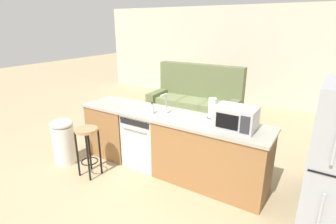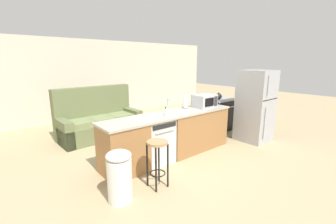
{
  "view_description": "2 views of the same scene",
  "coord_description": "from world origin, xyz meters",
  "px_view_note": "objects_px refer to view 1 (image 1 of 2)",
  "views": [
    {
      "loc": [
        2.04,
        -3.01,
        2.15
      ],
      "look_at": [
        0.03,
        0.18,
        0.86
      ],
      "focal_mm": 28.0,
      "sensor_mm": 36.0,
      "label": 1
    },
    {
      "loc": [
        -2.65,
        -3.28,
        1.91
      ],
      "look_at": [
        0.37,
        0.36,
        0.83
      ],
      "focal_mm": 24.0,
      "sensor_mm": 36.0,
      "label": 2
    }
  ],
  "objects_px": {
    "soap_bottle": "(152,109)",
    "trash_bin": "(64,141)",
    "dishwasher": "(147,139)",
    "kettle": "(335,128)",
    "bar_stool": "(88,142)",
    "couch": "(196,104)",
    "paper_towel_roll": "(212,108)",
    "microwave": "(236,118)"
  },
  "relations": [
    {
      "from": "soap_bottle",
      "to": "couch",
      "type": "relative_size",
      "value": 0.09
    },
    {
      "from": "paper_towel_roll",
      "to": "soap_bottle",
      "type": "relative_size",
      "value": 1.6
    },
    {
      "from": "dishwasher",
      "to": "soap_bottle",
      "type": "relative_size",
      "value": 4.77
    },
    {
      "from": "paper_towel_roll",
      "to": "bar_stool",
      "type": "distance_m",
      "value": 1.83
    },
    {
      "from": "couch",
      "to": "kettle",
      "type": "bearing_deg",
      "value": -33.14
    },
    {
      "from": "microwave",
      "to": "bar_stool",
      "type": "relative_size",
      "value": 0.68
    },
    {
      "from": "bar_stool",
      "to": "couch",
      "type": "relative_size",
      "value": 0.36
    },
    {
      "from": "soap_bottle",
      "to": "bar_stool",
      "type": "distance_m",
      "value": 1.04
    },
    {
      "from": "dishwasher",
      "to": "bar_stool",
      "type": "bearing_deg",
      "value": -124.22
    },
    {
      "from": "dishwasher",
      "to": "kettle",
      "type": "bearing_deg",
      "value": 9.85
    },
    {
      "from": "dishwasher",
      "to": "couch",
      "type": "height_order",
      "value": "couch"
    },
    {
      "from": "kettle",
      "to": "couch",
      "type": "bearing_deg",
      "value": 146.86
    },
    {
      "from": "kettle",
      "to": "dishwasher",
      "type": "bearing_deg",
      "value": -170.15
    },
    {
      "from": "paper_towel_roll",
      "to": "trash_bin",
      "type": "distance_m",
      "value": 2.38
    },
    {
      "from": "paper_towel_roll",
      "to": "soap_bottle",
      "type": "xyz_separation_m",
      "value": [
        -0.8,
        -0.3,
        -0.07
      ]
    },
    {
      "from": "soap_bottle",
      "to": "trash_bin",
      "type": "relative_size",
      "value": 0.24
    },
    {
      "from": "dishwasher",
      "to": "couch",
      "type": "distance_m",
      "value": 2.17
    },
    {
      "from": "dishwasher",
      "to": "kettle",
      "type": "distance_m",
      "value": 2.53
    },
    {
      "from": "kettle",
      "to": "trash_bin",
      "type": "relative_size",
      "value": 0.28
    },
    {
      "from": "paper_towel_roll",
      "to": "kettle",
      "type": "bearing_deg",
      "value": 8.68
    },
    {
      "from": "paper_towel_roll",
      "to": "bar_stool",
      "type": "bearing_deg",
      "value": -147.62
    },
    {
      "from": "soap_bottle",
      "to": "couch",
      "type": "bearing_deg",
      "value": 100.04
    },
    {
      "from": "couch",
      "to": "bar_stool",
      "type": "bearing_deg",
      "value": -95.65
    },
    {
      "from": "paper_towel_roll",
      "to": "dishwasher",
      "type": "bearing_deg",
      "value": -168.43
    },
    {
      "from": "dishwasher",
      "to": "trash_bin",
      "type": "distance_m",
      "value": 1.32
    },
    {
      "from": "couch",
      "to": "soap_bottle",
      "type": "bearing_deg",
      "value": -79.96
    },
    {
      "from": "kettle",
      "to": "trash_bin",
      "type": "height_order",
      "value": "kettle"
    },
    {
      "from": "dishwasher",
      "to": "soap_bottle",
      "type": "height_order",
      "value": "soap_bottle"
    },
    {
      "from": "microwave",
      "to": "bar_stool",
      "type": "height_order",
      "value": "microwave"
    },
    {
      "from": "kettle",
      "to": "couch",
      "type": "relative_size",
      "value": 0.1
    },
    {
      "from": "microwave",
      "to": "couch",
      "type": "xyz_separation_m",
      "value": [
        -1.6,
        2.16,
        -0.65
      ]
    },
    {
      "from": "microwave",
      "to": "couch",
      "type": "distance_m",
      "value": 2.76
    },
    {
      "from": "soap_bottle",
      "to": "bar_stool",
      "type": "xyz_separation_m",
      "value": [
        -0.69,
        -0.64,
        -0.44
      ]
    },
    {
      "from": "paper_towel_roll",
      "to": "soap_bottle",
      "type": "bearing_deg",
      "value": -159.52
    },
    {
      "from": "dishwasher",
      "to": "paper_towel_roll",
      "type": "bearing_deg",
      "value": 11.57
    },
    {
      "from": "dishwasher",
      "to": "trash_bin",
      "type": "relative_size",
      "value": 1.14
    },
    {
      "from": "paper_towel_roll",
      "to": "kettle",
      "type": "xyz_separation_m",
      "value": [
        1.45,
        0.22,
        -0.05
      ]
    },
    {
      "from": "microwave",
      "to": "paper_towel_roll",
      "type": "distance_m",
      "value": 0.44
    },
    {
      "from": "paper_towel_roll",
      "to": "trash_bin",
      "type": "xyz_separation_m",
      "value": [
        -2.1,
        -0.9,
        -0.66
      ]
    },
    {
      "from": "bar_stool",
      "to": "kettle",
      "type": "bearing_deg",
      "value": 21.62
    },
    {
      "from": "dishwasher",
      "to": "couch",
      "type": "xyz_separation_m",
      "value": [
        -0.22,
        2.15,
        -0.03
      ]
    },
    {
      "from": "dishwasher",
      "to": "trash_bin",
      "type": "bearing_deg",
      "value": -148.09
    }
  ]
}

